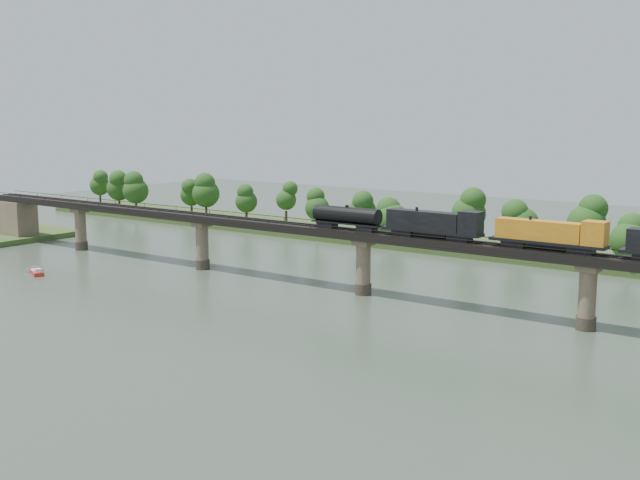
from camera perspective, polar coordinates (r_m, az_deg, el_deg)
The scene contains 7 objects.
ground at distance 121.22m, azimuth -4.75°, elevation -6.44°, with size 400.00×400.00×0.00m, color #334033.
far_bank at distance 191.90m, azimuth 12.11°, elevation -0.59°, with size 300.00×24.00×1.60m, color #314A1D.
bridge at distance 143.35m, azimuth 3.10°, elevation -1.76°, with size 236.00×30.00×11.50m.
bridge_superstructure at distance 142.30m, azimuth 3.12°, elevation 0.75°, with size 220.00×4.90×0.75m.
far_treeline at distance 190.22m, azimuth 9.38°, elevation 1.85°, with size 289.06×17.54×13.60m.
freight_train at distance 129.40m, azimuth 13.19°, elevation 0.63°, with size 73.28×2.86×5.04m.
motorboat at distance 171.27m, azimuth -19.49°, elevation -2.17°, with size 5.63×3.96×1.49m.
Camera 1 is at (76.85, -87.98, 32.38)m, focal length 45.00 mm.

